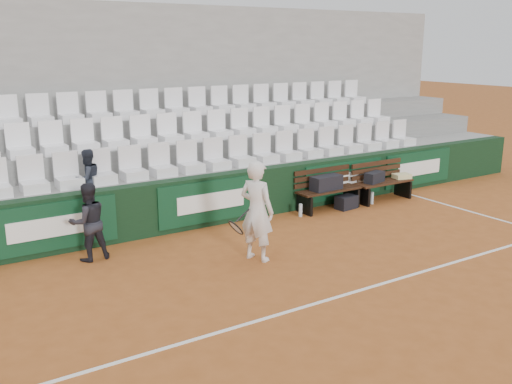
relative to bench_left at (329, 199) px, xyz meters
The scene contains 21 objects.
ground 4.38m from the bench_left, 125.51° to the right, with size 80.00×80.00×0.00m, color #A25524.
court_baseline 4.38m from the bench_left, 125.51° to the right, with size 18.00×0.06×0.01m, color white.
back_barrier 2.52m from the bench_left, behind, with size 18.00×0.34×1.00m.
grandstand_tier_front 2.77m from the bench_left, 157.30° to the left, with size 18.00×0.95×1.00m, color gray.
grandstand_tier_mid 3.28m from the bench_left, 141.61° to the left, with size 18.00×0.95×1.45m, color gray.
grandstand_tier_back 3.97m from the bench_left, 130.62° to the left, with size 18.00×0.95×1.90m, color gray.
grandstand_rear_wall 4.82m from the bench_left, 125.31° to the left, with size 18.00×0.30×4.40m, color #959593.
seat_row_front 2.90m from the bench_left, 160.73° to the left, with size 11.90×0.44×0.63m, color white.
seat_row_mid 3.49m from the bench_left, 144.12° to the left, with size 11.90×0.44×0.63m, color white.
seat_row_back 4.27m from the bench_left, 132.35° to the left, with size 11.90×0.44×0.63m, color white.
bench_left is the anchor object (origin of this frame).
bench_right 1.53m from the bench_left, ahead, with size 1.50×0.56×0.45m, color #381E10.
sports_bag_left 0.39m from the bench_left, behind, with size 0.71×0.31×0.31m, color black.
sports_bag_right 1.32m from the bench_left, ahead, with size 0.52×0.24×0.24m, color black.
towel 2.12m from the bench_left, ahead, with size 0.39×0.28×0.11m, color beige.
sports_bag_ground 0.41m from the bench_left, 25.08° to the right, with size 0.47×0.29×0.29m, color black.
water_bottle_near 0.85m from the bench_left, behind, with size 0.08×0.08×0.27m, color silver.
water_bottle_far 1.13m from the bench_left, ahead, with size 0.08×0.08×0.27m, color silver.
tennis_player 3.43m from the bench_left, 149.93° to the right, with size 0.81×0.72×1.68m.
ball_kid 5.29m from the bench_left, behind, with size 0.64×0.50×1.31m, color black.
spectator_c 5.17m from the bench_left, 169.17° to the left, with size 0.54×0.42×1.10m, color #212631.
Camera 1 is at (-5.17, -5.68, 3.47)m, focal length 40.00 mm.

